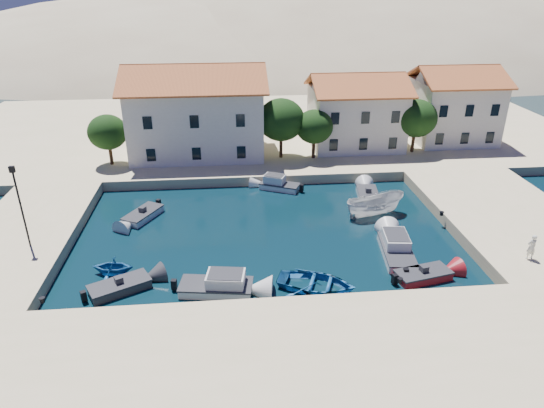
{
  "coord_description": "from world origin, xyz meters",
  "views": [
    {
      "loc": [
        -2.69,
        -24.5,
        18.88
      ],
      "look_at": [
        0.69,
        11.39,
        2.0
      ],
      "focal_mm": 32.0,
      "sensor_mm": 36.0,
      "label": 1
    }
  ],
  "objects_px": {
    "cabin_cruiser_south": "(216,285)",
    "boat_east": "(374,215)",
    "cabin_cruiser_east": "(397,250)",
    "building_left": "(196,109)",
    "building_right": "(454,103)",
    "lamppost": "(19,199)",
    "building_mid": "(356,109)",
    "pedestrian": "(531,247)",
    "rowboat_south": "(316,288)"
  },
  "relations": [
    {
      "from": "cabin_cruiser_south",
      "to": "cabin_cruiser_east",
      "type": "bearing_deg",
      "value": 22.6
    },
    {
      "from": "building_left",
      "to": "lamppost",
      "type": "distance_m",
      "value": 23.1
    },
    {
      "from": "boat_east",
      "to": "pedestrian",
      "type": "xyz_separation_m",
      "value": [
        8.21,
        -9.68,
        1.94
      ]
    },
    {
      "from": "building_left",
      "to": "pedestrian",
      "type": "bearing_deg",
      "value": -46.38
    },
    {
      "from": "lamppost",
      "to": "cabin_cruiser_east",
      "type": "xyz_separation_m",
      "value": [
        27.02,
        -2.31,
        -4.28
      ]
    },
    {
      "from": "cabin_cruiser_south",
      "to": "cabin_cruiser_east",
      "type": "relative_size",
      "value": 0.93
    },
    {
      "from": "cabin_cruiser_south",
      "to": "boat_east",
      "type": "relative_size",
      "value": 0.93
    },
    {
      "from": "cabin_cruiser_east",
      "to": "pedestrian",
      "type": "height_order",
      "value": "pedestrian"
    },
    {
      "from": "cabin_cruiser_east",
      "to": "pedestrian",
      "type": "distance_m",
      "value": 9.06
    },
    {
      "from": "cabin_cruiser_south",
      "to": "boat_east",
      "type": "distance_m",
      "value": 17.01
    },
    {
      "from": "cabin_cruiser_east",
      "to": "boat_east",
      "type": "xyz_separation_m",
      "value": [
        0.26,
        6.82,
        -0.48
      ]
    },
    {
      "from": "lamppost",
      "to": "pedestrian",
      "type": "xyz_separation_m",
      "value": [
        35.49,
        -5.17,
        -2.81
      ]
    },
    {
      "from": "boat_east",
      "to": "rowboat_south",
      "type": "bearing_deg",
      "value": 132.66
    },
    {
      "from": "cabin_cruiser_east",
      "to": "building_right",
      "type": "bearing_deg",
      "value": -23.44
    },
    {
      "from": "lamppost",
      "to": "cabin_cruiser_east",
      "type": "bearing_deg",
      "value": -4.88
    },
    {
      "from": "rowboat_south",
      "to": "pedestrian",
      "type": "distance_m",
      "value": 15.35
    },
    {
      "from": "cabin_cruiser_south",
      "to": "boat_east",
      "type": "height_order",
      "value": "cabin_cruiser_south"
    },
    {
      "from": "cabin_cruiser_south",
      "to": "building_right",
      "type": "bearing_deg",
      "value": 53.38
    },
    {
      "from": "lamppost",
      "to": "building_right",
      "type": "bearing_deg",
      "value": 27.93
    },
    {
      "from": "rowboat_south",
      "to": "boat_east",
      "type": "relative_size",
      "value": 0.95
    },
    {
      "from": "building_left",
      "to": "rowboat_south",
      "type": "distance_m",
      "value": 28.0
    },
    {
      "from": "cabin_cruiser_east",
      "to": "building_left",
      "type": "bearing_deg",
      "value": 42.17
    },
    {
      "from": "building_right",
      "to": "cabin_cruiser_south",
      "type": "distance_m",
      "value": 39.57
    },
    {
      "from": "building_left",
      "to": "cabin_cruiser_south",
      "type": "distance_m",
      "value": 26.3
    },
    {
      "from": "building_mid",
      "to": "pedestrian",
      "type": "xyz_separation_m",
      "value": [
        5.99,
        -26.17,
        -3.28
      ]
    },
    {
      "from": "building_mid",
      "to": "rowboat_south",
      "type": "bearing_deg",
      "value": -108.91
    },
    {
      "from": "building_right",
      "to": "rowboat_south",
      "type": "distance_m",
      "value": 35.49
    },
    {
      "from": "building_mid",
      "to": "boat_east",
      "type": "bearing_deg",
      "value": -97.67
    },
    {
      "from": "rowboat_south",
      "to": "cabin_cruiser_east",
      "type": "bearing_deg",
      "value": -41.54
    },
    {
      "from": "cabin_cruiser_south",
      "to": "building_mid",
      "type": "bearing_deg",
      "value": 67.84
    },
    {
      "from": "building_left",
      "to": "building_right",
      "type": "relative_size",
      "value": 1.56
    },
    {
      "from": "building_left",
      "to": "boat_east",
      "type": "xyz_separation_m",
      "value": [
        15.78,
        -15.49,
        -5.94
      ]
    },
    {
      "from": "pedestrian",
      "to": "building_mid",
      "type": "bearing_deg",
      "value": -80.72
    },
    {
      "from": "building_mid",
      "to": "rowboat_south",
      "type": "distance_m",
      "value": 28.93
    },
    {
      "from": "rowboat_south",
      "to": "building_right",
      "type": "bearing_deg",
      "value": -16.96
    },
    {
      "from": "building_left",
      "to": "building_mid",
      "type": "height_order",
      "value": "building_left"
    },
    {
      "from": "lamppost",
      "to": "boat_east",
      "type": "relative_size",
      "value": 1.14
    },
    {
      "from": "pedestrian",
      "to": "building_right",
      "type": "bearing_deg",
      "value": -106.08
    },
    {
      "from": "lamppost",
      "to": "cabin_cruiser_south",
      "type": "relative_size",
      "value": 1.23
    },
    {
      "from": "building_left",
      "to": "boat_east",
      "type": "height_order",
      "value": "building_left"
    },
    {
      "from": "lamppost",
      "to": "rowboat_south",
      "type": "bearing_deg",
      "value": -16.26
    },
    {
      "from": "building_left",
      "to": "rowboat_south",
      "type": "xyz_separation_m",
      "value": [
        8.78,
        -25.92,
        -5.94
      ]
    },
    {
      "from": "pedestrian",
      "to": "lamppost",
      "type": "bearing_deg",
      "value": -11.9
    },
    {
      "from": "building_mid",
      "to": "rowboat_south",
      "type": "relative_size",
      "value": 2.02
    },
    {
      "from": "building_mid",
      "to": "cabin_cruiser_south",
      "type": "xyz_separation_m",
      "value": [
        -15.87,
        -26.64,
        -4.75
      ]
    },
    {
      "from": "building_left",
      "to": "cabin_cruiser_east",
      "type": "relative_size",
      "value": 2.71
    },
    {
      "from": "rowboat_south",
      "to": "cabin_cruiser_east",
      "type": "distance_m",
      "value": 7.66
    },
    {
      "from": "building_right",
      "to": "lamppost",
      "type": "bearing_deg",
      "value": -152.07
    },
    {
      "from": "lamppost",
      "to": "cabin_cruiser_south",
      "type": "bearing_deg",
      "value": -22.48
    },
    {
      "from": "rowboat_south",
      "to": "cabin_cruiser_east",
      "type": "relative_size",
      "value": 0.96
    }
  ]
}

